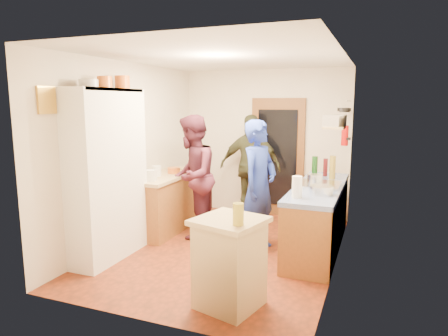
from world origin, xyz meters
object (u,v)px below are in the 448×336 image
Objects in this scene: person_left at (195,176)px; person_back at (251,167)px; hutch_body at (108,175)px; island_base at (230,265)px; right_counter_base at (318,219)px; person_hob at (260,186)px.

person_back is (0.50, 1.22, -0.01)m from person_left.
island_base is at bearing -18.56° from hutch_body.
person_back is at bearing 139.58° from right_counter_base.
hutch_body reaches higher than person_back.
hutch_body is 2.02m from person_hob.
hutch_body reaches higher than island_base.
person_hob is 0.97× the size of person_left.
right_counter_base is at bearing 73.38° from island_base.
person_left is at bearing -177.87° from right_counter_base.
hutch_body is 2.13m from island_base.
right_counter_base is (2.50, 1.30, -0.68)m from hutch_body.
right_counter_base is 1.19× the size of person_left.
hutch_body is 1.21× the size of person_back.
person_hob is 1.58m from person_back.
right_counter_base is at bearing -48.52° from person_back.
island_base is at bearing 20.23° from person_left.
person_left is (-1.85, -0.07, 0.50)m from right_counter_base.
island_base is (-0.58, -1.94, 0.01)m from right_counter_base.
person_back is (-0.60, 1.46, 0.01)m from person_hob.
island_base is 0.47× the size of person_back.
person_hob is at bearing 63.55° from person_left.
hutch_body is 2.56× the size of island_base.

